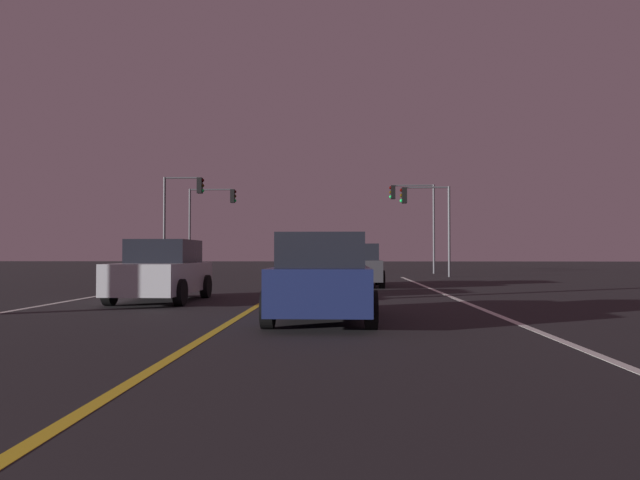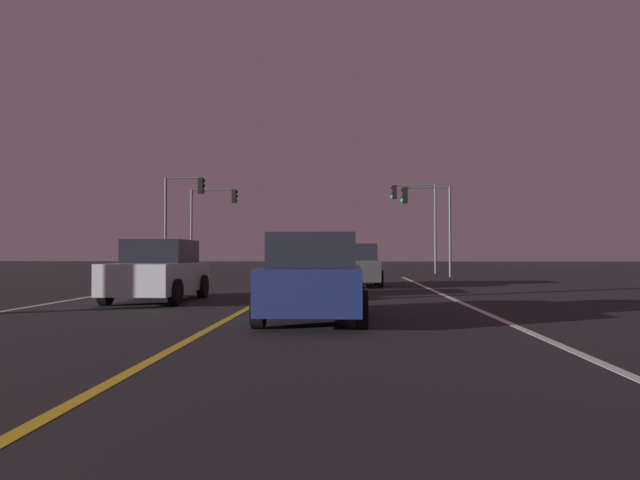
# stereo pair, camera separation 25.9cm
# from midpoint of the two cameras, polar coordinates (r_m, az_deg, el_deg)

# --- Properties ---
(lane_edge_right) EXTENTS (0.16, 39.62, 0.01)m
(lane_edge_right) POSITION_cam_midpoint_polar(r_m,az_deg,el_deg) (12.97, 17.02, -7.09)
(lane_edge_right) COLOR silver
(lane_edge_right) RESTS_ON ground
(lane_center_divider) EXTENTS (0.16, 39.62, 0.01)m
(lane_center_divider) POSITION_cam_midpoint_polar(r_m,az_deg,el_deg) (12.79, -7.56, -7.22)
(lane_center_divider) COLOR gold
(lane_center_divider) RESTS_ON ground
(car_lead_same_lane) EXTENTS (2.02, 4.30, 1.70)m
(car_lead_same_lane) POSITION_cam_midpoint_polar(r_m,az_deg,el_deg) (11.36, 0.07, -3.84)
(car_lead_same_lane) COLOR black
(car_lead_same_lane) RESTS_ON ground
(car_ahead_far) EXTENTS (2.02, 4.30, 1.70)m
(car_ahead_far) POSITION_cam_midpoint_polar(r_m,az_deg,el_deg) (23.20, 3.89, -2.57)
(car_ahead_far) COLOR black
(car_ahead_far) RESTS_ON ground
(car_oncoming) EXTENTS (2.02, 4.30, 1.70)m
(car_oncoming) POSITION_cam_midpoint_polar(r_m,az_deg,el_deg) (16.56, -15.19, -3.01)
(car_oncoming) COLOR black
(car_oncoming) RESTS_ON ground
(traffic_light_near_right) EXTENTS (2.85, 0.36, 5.13)m
(traffic_light_near_right) POSITION_cam_midpoint_polar(r_m,az_deg,el_deg) (33.23, 10.63, 2.97)
(traffic_light_near_right) COLOR #4C4C51
(traffic_light_near_right) RESTS_ON ground
(traffic_light_near_left) EXTENTS (2.38, 0.36, 5.74)m
(traffic_light_near_left) POSITION_cam_midpoint_polar(r_m,az_deg,el_deg) (34.26, -13.11, 3.51)
(traffic_light_near_left) COLOR #4C4C51
(traffic_light_near_left) RESTS_ON ground
(traffic_light_far_right) EXTENTS (3.01, 0.36, 5.89)m
(traffic_light_far_right) POSITION_cam_midpoint_polar(r_m,az_deg,el_deg) (38.71, 9.52, 3.14)
(traffic_light_far_right) COLOR #4C4C51
(traffic_light_far_right) RESTS_ON ground
(traffic_light_far_left) EXTENTS (3.23, 0.36, 5.68)m
(traffic_light_far_left) POSITION_cam_midpoint_polar(r_m,az_deg,el_deg) (39.46, -10.31, 2.87)
(traffic_light_far_left) COLOR #4C4C51
(traffic_light_far_left) RESTS_ON ground
(street_lamp_right_near) EXTENTS (2.58, 0.44, 7.51)m
(street_lamp_right_near) POSITION_cam_midpoint_polar(r_m,az_deg,el_deg) (11.13, 28.99, 17.28)
(street_lamp_right_near) COLOR #4C4C51
(street_lamp_right_near) RESTS_ON ground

